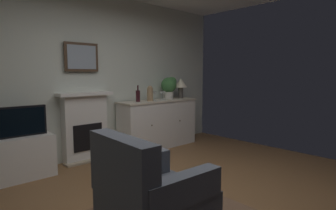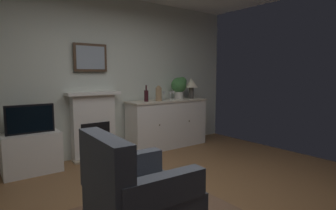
% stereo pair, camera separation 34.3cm
% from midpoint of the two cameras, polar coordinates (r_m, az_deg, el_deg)
% --- Properties ---
extents(ground_plane, '(5.62, 4.60, 0.10)m').
position_cam_midpoint_polar(ground_plane, '(3.19, 1.46, -20.28)').
color(ground_plane, brown).
rests_on(ground_plane, ground).
extents(wall_rear, '(5.62, 0.06, 2.70)m').
position_cam_midpoint_polar(wall_rear, '(4.76, -17.93, 5.73)').
color(wall_rear, silver).
rests_on(wall_rear, ground_plane).
extents(fireplace_unit, '(0.87, 0.30, 1.10)m').
position_cam_midpoint_polar(fireplace_unit, '(4.65, -18.87, -4.29)').
color(fireplace_unit, white).
rests_on(fireplace_unit, ground_plane).
extents(framed_picture, '(0.55, 0.04, 0.45)m').
position_cam_midpoint_polar(framed_picture, '(4.62, -19.60, 9.36)').
color(framed_picture, '#473323').
extents(sideboard_cabinet, '(1.60, 0.49, 0.90)m').
position_cam_midpoint_polar(sideboard_cabinet, '(5.22, -3.92, -3.88)').
color(sideboard_cabinet, white).
rests_on(sideboard_cabinet, ground_plane).
extents(table_lamp, '(0.26, 0.26, 0.40)m').
position_cam_midpoint_polar(table_lamp, '(5.53, 0.89, 4.31)').
color(table_lamp, '#4C4742').
rests_on(table_lamp, sideboard_cabinet).
extents(wine_bottle, '(0.08, 0.08, 0.29)m').
position_cam_midpoint_polar(wine_bottle, '(4.87, -8.29, 1.92)').
color(wine_bottle, '#331419').
rests_on(wine_bottle, sideboard_cabinet).
extents(wine_glass_left, '(0.07, 0.07, 0.16)m').
position_cam_midpoint_polar(wine_glass_left, '(5.10, -4.72, 2.34)').
color(wine_glass_left, silver).
rests_on(wine_glass_left, sideboard_cabinet).
extents(wine_glass_center, '(0.07, 0.07, 0.16)m').
position_cam_midpoint_polar(wine_glass_center, '(5.12, -3.29, 2.36)').
color(wine_glass_center, silver).
rests_on(wine_glass_center, sideboard_cabinet).
extents(wine_glass_right, '(0.07, 0.07, 0.16)m').
position_cam_midpoint_polar(wine_glass_right, '(5.24, -2.77, 2.45)').
color(wine_glass_right, silver).
rests_on(wine_glass_right, sideboard_cabinet).
extents(vase_decorative, '(0.11, 0.11, 0.28)m').
position_cam_midpoint_polar(vase_decorative, '(4.96, -5.74, 2.41)').
color(vase_decorative, '#9E7F5B').
rests_on(vase_decorative, sideboard_cabinet).
extents(tv_cabinet, '(0.75, 0.42, 0.57)m').
position_cam_midpoint_polar(tv_cabinet, '(4.26, -30.08, -9.40)').
color(tv_cabinet, white).
rests_on(tv_cabinet, ground_plane).
extents(tv_set, '(0.62, 0.07, 0.40)m').
position_cam_midpoint_polar(tv_set, '(4.14, -30.39, -2.99)').
color(tv_set, black).
rests_on(tv_set, tv_cabinet).
extents(potted_plant_small, '(0.30, 0.30, 0.43)m').
position_cam_midpoint_polar(potted_plant_small, '(5.38, -1.57, 4.00)').
color(potted_plant_small, beige).
rests_on(potted_plant_small, sideboard_cabinet).
extents(armchair, '(0.84, 0.81, 0.92)m').
position_cam_midpoint_polar(armchair, '(2.40, -7.97, -18.32)').
color(armchair, '#474C56').
rests_on(armchair, ground_plane).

